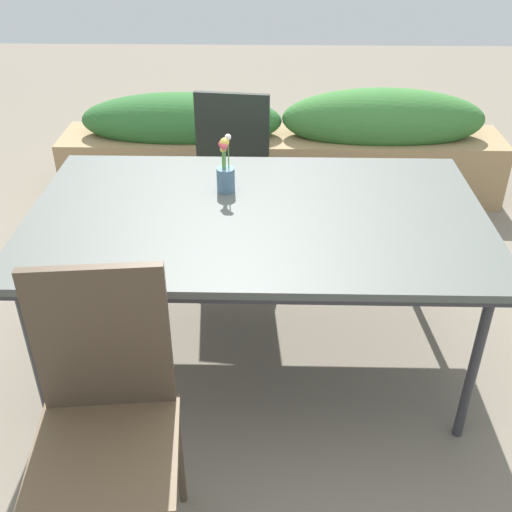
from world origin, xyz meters
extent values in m
plane|color=#756B5B|center=(0.00, 0.00, 0.00)|extent=(12.00, 12.00, 0.00)
cube|color=#4C514C|center=(0.00, -0.05, 0.75)|extent=(1.85, 1.12, 0.03)
cube|color=#333338|center=(0.00, -0.05, 0.72)|extent=(1.82, 1.10, 0.02)
cylinder|color=#333338|center=(-0.83, -0.51, 0.37)|extent=(0.04, 0.04, 0.73)
cylinder|color=#333338|center=(0.82, -0.51, 0.37)|extent=(0.04, 0.04, 0.73)
cylinder|color=#333338|center=(-0.83, 0.41, 0.37)|extent=(0.04, 0.04, 0.73)
cylinder|color=#333338|center=(0.82, 0.41, 0.37)|extent=(0.04, 0.04, 0.73)
cube|color=#25222D|center=(-0.12, 0.95, 0.47)|extent=(0.45, 0.45, 0.04)
cube|color=black|center=(-0.15, 0.77, 0.74)|extent=(0.39, 0.07, 0.51)
cylinder|color=black|center=(-0.28, 1.16, 0.23)|extent=(0.03, 0.03, 0.46)
cylinder|color=black|center=(0.08, 1.11, 0.23)|extent=(0.03, 0.03, 0.46)
cylinder|color=black|center=(-0.33, 0.79, 0.23)|extent=(0.03, 0.03, 0.46)
cylinder|color=black|center=(0.04, 0.75, 0.23)|extent=(0.03, 0.03, 0.46)
cube|color=brown|center=(-0.42, -1.05, 0.49)|extent=(0.47, 0.47, 0.04)
cube|color=#4C3D2D|center=(-0.44, -0.86, 0.76)|extent=(0.41, 0.07, 0.52)
cylinder|color=#4C3D2D|center=(-0.25, -0.84, 0.24)|extent=(0.03, 0.03, 0.48)
cylinder|color=#4C3D2D|center=(-0.63, -0.88, 0.24)|extent=(0.03, 0.03, 0.48)
cylinder|color=slate|center=(-0.14, 0.14, 0.81)|extent=(0.08, 0.08, 0.11)
cylinder|color=#569347|center=(-0.12, 0.15, 0.91)|extent=(0.00, 0.01, 0.18)
sphere|color=white|center=(-0.12, 0.15, 1.00)|extent=(0.03, 0.03, 0.03)
cylinder|color=#569347|center=(-0.14, 0.14, 0.91)|extent=(0.01, 0.01, 0.16)
sphere|color=#EFCC4C|center=(-0.14, 0.14, 0.98)|extent=(0.04, 0.04, 0.04)
cylinder|color=#569347|center=(-0.14, 0.12, 0.90)|extent=(0.01, 0.00, 0.14)
sphere|color=#DB4C56|center=(-0.14, 0.12, 0.97)|extent=(0.03, 0.03, 0.03)
cylinder|color=#569347|center=(-0.14, 0.14, 0.89)|extent=(0.01, 0.01, 0.13)
sphere|color=#EFCC4C|center=(-0.14, 0.14, 0.95)|extent=(0.03, 0.03, 0.03)
cylinder|color=#569347|center=(-0.15, 0.14, 0.90)|extent=(0.01, 0.01, 0.15)
sphere|color=#DB4C56|center=(-0.15, 0.14, 0.97)|extent=(0.03, 0.03, 0.03)
cube|color=#9E7F56|center=(0.13, 1.65, 0.22)|extent=(2.95, 0.47, 0.43)
ellipsoid|color=#2D662D|center=(-0.54, 1.65, 0.53)|extent=(1.33, 0.42, 0.36)
ellipsoid|color=#387233|center=(0.79, 1.65, 0.55)|extent=(1.33, 0.42, 0.40)
camera|label=1|loc=(0.05, -2.23, 1.93)|focal=42.82mm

